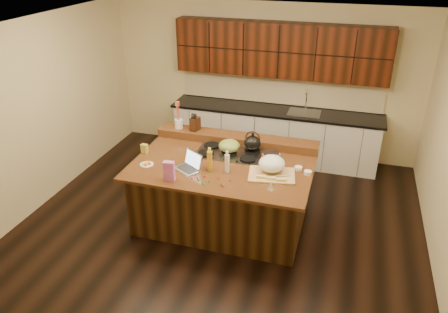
% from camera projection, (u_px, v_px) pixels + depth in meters
% --- Properties ---
extents(room, '(5.52, 5.02, 2.72)m').
position_uv_depth(room, '(223.00, 134.00, 5.66)').
color(room, black).
rests_on(room, ground).
extents(island, '(2.40, 1.60, 0.92)m').
position_uv_depth(island, '(223.00, 192.00, 6.06)').
color(island, black).
rests_on(island, ground).
extents(back_ledge, '(2.40, 0.30, 0.12)m').
position_uv_depth(back_ledge, '(237.00, 139.00, 6.42)').
color(back_ledge, black).
rests_on(back_ledge, island).
extents(cooktop, '(0.92, 0.52, 0.05)m').
position_uv_depth(cooktop, '(229.00, 153.00, 6.10)').
color(cooktop, gray).
rests_on(cooktop, island).
extents(back_counter, '(3.70, 0.66, 2.40)m').
position_uv_depth(back_counter, '(276.00, 106.00, 7.65)').
color(back_counter, silver).
rests_on(back_counter, ground).
extents(kettle, '(0.25, 0.25, 0.21)m').
position_uv_depth(kettle, '(252.00, 143.00, 6.08)').
color(kettle, black).
rests_on(kettle, cooktop).
extents(green_bowl, '(0.31, 0.31, 0.16)m').
position_uv_depth(green_bowl, '(229.00, 146.00, 6.05)').
color(green_bowl, olive).
rests_on(green_bowl, cooktop).
extents(laptop, '(0.41, 0.39, 0.23)m').
position_uv_depth(laptop, '(190.00, 165.00, 5.69)').
color(laptop, '#B7B7BC').
rests_on(laptop, island).
extents(oil_bottle, '(0.09, 0.09, 0.27)m').
position_uv_depth(oil_bottle, '(210.00, 161.00, 5.62)').
color(oil_bottle, gold).
rests_on(oil_bottle, island).
extents(vinegar_bottle, '(0.08, 0.08, 0.25)m').
position_uv_depth(vinegar_bottle, '(227.00, 164.00, 5.58)').
color(vinegar_bottle, silver).
rests_on(vinegar_bottle, island).
extents(wooden_tray, '(0.64, 0.51, 0.24)m').
position_uv_depth(wooden_tray, '(272.00, 166.00, 5.56)').
color(wooden_tray, tan).
rests_on(wooden_tray, island).
extents(ramekin_a, '(0.11, 0.11, 0.04)m').
position_uv_depth(ramekin_a, '(308.00, 173.00, 5.58)').
color(ramekin_a, white).
rests_on(ramekin_a, island).
extents(ramekin_b, '(0.11, 0.11, 0.04)m').
position_uv_depth(ramekin_b, '(298.00, 168.00, 5.68)').
color(ramekin_b, white).
rests_on(ramekin_b, island).
extents(ramekin_c, '(0.13, 0.13, 0.04)m').
position_uv_depth(ramekin_c, '(277.00, 155.00, 6.02)').
color(ramekin_c, white).
rests_on(ramekin_c, island).
extents(strainer_bowl, '(0.27, 0.27, 0.09)m').
position_uv_depth(strainer_bowl, '(271.00, 157.00, 5.93)').
color(strainer_bowl, '#996B3F').
rests_on(strainer_bowl, island).
extents(kitchen_timer, '(0.08, 0.08, 0.07)m').
position_uv_depth(kitchen_timer, '(271.00, 185.00, 5.27)').
color(kitchen_timer, silver).
rests_on(kitchen_timer, island).
extents(pink_bag, '(0.14, 0.08, 0.26)m').
position_uv_depth(pink_bag, '(169.00, 171.00, 5.40)').
color(pink_bag, '#CA5FA7').
rests_on(pink_bag, island).
extents(candy_plate, '(0.18, 0.18, 0.01)m').
position_uv_depth(candy_plate, '(147.00, 164.00, 5.82)').
color(candy_plate, white).
rests_on(candy_plate, island).
extents(package_box, '(0.10, 0.07, 0.13)m').
position_uv_depth(package_box, '(145.00, 149.00, 6.12)').
color(package_box, gold).
rests_on(package_box, island).
extents(utensil_crock, '(0.13, 0.13, 0.14)m').
position_uv_depth(utensil_crock, '(179.00, 124.00, 6.60)').
color(utensil_crock, white).
rests_on(utensil_crock, back_ledge).
extents(knife_block, '(0.13, 0.18, 0.20)m').
position_uv_depth(knife_block, '(195.00, 124.00, 6.52)').
color(knife_block, black).
rests_on(knife_block, back_ledge).
extents(gumdrop_0, '(0.02, 0.02, 0.02)m').
position_uv_depth(gumdrop_0, '(223.00, 186.00, 5.30)').
color(gumdrop_0, red).
rests_on(gumdrop_0, island).
extents(gumdrop_1, '(0.02, 0.02, 0.02)m').
position_uv_depth(gumdrop_1, '(195.00, 174.00, 5.56)').
color(gumdrop_1, '#198C26').
rests_on(gumdrop_1, island).
extents(gumdrop_2, '(0.02, 0.02, 0.02)m').
position_uv_depth(gumdrop_2, '(197.00, 178.00, 5.49)').
color(gumdrop_2, red).
rests_on(gumdrop_2, island).
extents(gumdrop_3, '(0.02, 0.02, 0.02)m').
position_uv_depth(gumdrop_3, '(209.00, 182.00, 5.40)').
color(gumdrop_3, '#198C26').
rests_on(gumdrop_3, island).
extents(gumdrop_4, '(0.02, 0.02, 0.02)m').
position_uv_depth(gumdrop_4, '(205.00, 176.00, 5.51)').
color(gumdrop_4, red).
rests_on(gumdrop_4, island).
extents(gumdrop_5, '(0.02, 0.02, 0.02)m').
position_uv_depth(gumdrop_5, '(198.00, 180.00, 5.44)').
color(gumdrop_5, '#198C26').
rests_on(gumdrop_5, island).
extents(gumdrop_6, '(0.02, 0.02, 0.02)m').
position_uv_depth(gumdrop_6, '(192.00, 178.00, 5.47)').
color(gumdrop_6, red).
rests_on(gumdrop_6, island).
extents(gumdrop_7, '(0.02, 0.02, 0.02)m').
position_uv_depth(gumdrop_7, '(221.00, 185.00, 5.33)').
color(gumdrop_7, '#198C26').
rests_on(gumdrop_7, island).
extents(gumdrop_8, '(0.02, 0.02, 0.02)m').
position_uv_depth(gumdrop_8, '(230.00, 181.00, 5.42)').
color(gumdrop_8, red).
rests_on(gumdrop_8, island).
extents(gumdrop_9, '(0.02, 0.02, 0.02)m').
position_uv_depth(gumdrop_9, '(202.00, 183.00, 5.37)').
color(gumdrop_9, '#198C26').
rests_on(gumdrop_9, island).
extents(gumdrop_10, '(0.02, 0.02, 0.02)m').
position_uv_depth(gumdrop_10, '(218.00, 179.00, 5.47)').
color(gumdrop_10, red).
rests_on(gumdrop_10, island).
extents(gumdrop_11, '(0.02, 0.02, 0.02)m').
position_uv_depth(gumdrop_11, '(204.00, 184.00, 5.34)').
color(gumdrop_11, '#198C26').
rests_on(gumdrop_11, island).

